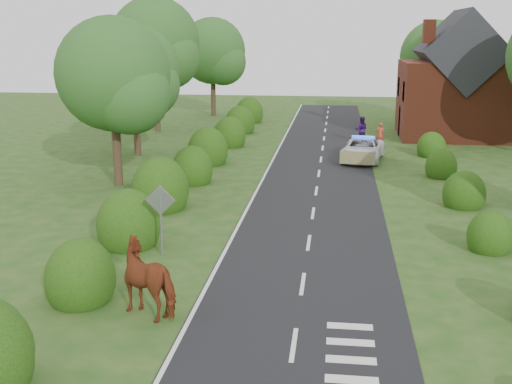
# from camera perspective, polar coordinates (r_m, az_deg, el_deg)

# --- Properties ---
(ground) EXTENTS (120.00, 120.00, 0.00)m
(ground) POSITION_cam_1_polar(r_m,az_deg,el_deg) (20.03, 4.17, -8.19)
(ground) COLOR #1E4A15
(road) EXTENTS (6.00, 70.00, 0.02)m
(road) POSITION_cam_1_polar(r_m,az_deg,el_deg) (34.38, 5.56, 1.28)
(road) COLOR black
(road) RESTS_ON ground
(road_markings) EXTENTS (4.96, 70.00, 0.01)m
(road_markings) POSITION_cam_1_polar(r_m,az_deg,el_deg) (32.44, 2.62, 0.59)
(road_markings) COLOR white
(road_markings) RESTS_ON road
(hedgerow_left) EXTENTS (2.75, 50.41, 3.00)m
(hedgerow_left) POSITION_cam_1_polar(r_m,az_deg,el_deg) (31.85, -6.40, 1.60)
(hedgerow_left) COLOR black
(hedgerow_left) RESTS_ON ground
(hedgerow_right) EXTENTS (2.10, 45.78, 2.10)m
(hedgerow_right) POSITION_cam_1_polar(r_m,az_deg,el_deg) (31.08, 17.60, 0.33)
(hedgerow_right) COLOR black
(hedgerow_right) RESTS_ON ground
(tree_left_a) EXTENTS (5.74, 5.60, 8.38)m
(tree_left_a) POSITION_cam_1_polar(r_m,az_deg,el_deg) (32.27, -12.24, 9.78)
(tree_left_a) COLOR #332316
(tree_left_a) RESTS_ON ground
(tree_left_b) EXTENTS (5.74, 5.60, 8.07)m
(tree_left_b) POSITION_cam_1_polar(r_m,az_deg,el_deg) (40.34, -10.48, 10.23)
(tree_left_b) COLOR #332316
(tree_left_b) RESTS_ON ground
(tree_left_c) EXTENTS (6.97, 6.80, 10.22)m
(tree_left_c) POSITION_cam_1_polar(r_m,az_deg,el_deg) (50.24, -8.69, 12.71)
(tree_left_c) COLOR #332316
(tree_left_c) RESTS_ON ground
(tree_left_d) EXTENTS (6.15, 6.00, 8.89)m
(tree_left_d) POSITION_cam_1_polar(r_m,az_deg,el_deg) (59.45, -3.65, 12.16)
(tree_left_d) COLOR #332316
(tree_left_d) RESTS_ON ground
(tree_right_c) EXTENTS (6.15, 6.00, 8.58)m
(tree_right_c) POSITION_cam_1_polar(r_m,az_deg,el_deg) (57.03, 15.98, 11.29)
(tree_right_c) COLOR #332316
(tree_right_c) RESTS_ON ground
(road_sign) EXTENTS (1.06, 0.08, 2.53)m
(road_sign) POSITION_cam_1_polar(r_m,az_deg,el_deg) (22.16, -8.48, -1.59)
(road_sign) COLOR gray
(road_sign) RESTS_ON ground
(house) EXTENTS (8.00, 7.40, 9.17)m
(house) POSITION_cam_1_polar(r_m,az_deg,el_deg) (49.42, 17.45, 9.03)
(house) COLOR maroon
(house) RESTS_ON ground
(cow) EXTENTS (2.73, 2.17, 1.71)m
(cow) POSITION_cam_1_polar(r_m,az_deg,el_deg) (18.05, -9.18, -7.98)
(cow) COLOR #5B170D
(cow) RESTS_ON ground
(police_van) EXTENTS (2.97, 5.19, 1.50)m
(police_van) POSITION_cam_1_polar(r_m,az_deg,el_deg) (39.27, 9.47, 3.75)
(police_van) COLOR silver
(police_van) RESTS_ON ground
(pedestrian_red) EXTENTS (0.63, 0.45, 1.61)m
(pedestrian_red) POSITION_cam_1_polar(r_m,az_deg,el_deg) (44.44, 10.97, 5.04)
(pedestrian_red) COLOR #AE3A26
(pedestrian_red) RESTS_ON ground
(pedestrian_purple) EXTENTS (0.92, 0.72, 1.85)m
(pedestrian_purple) POSITION_cam_1_polar(r_m,az_deg,el_deg) (45.63, 9.35, 5.49)
(pedestrian_purple) COLOR #2E1050
(pedestrian_purple) RESTS_ON ground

